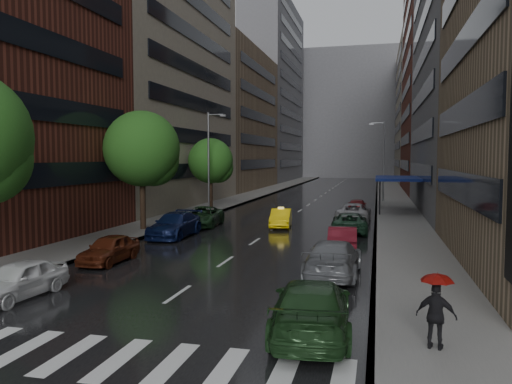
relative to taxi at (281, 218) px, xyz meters
The scene contains 17 objects.
ground 22.52m from the taxi, 90.92° to the right, with size 220.00×220.00×0.00m, color gray.
road 27.50m from the taxi, 90.75° to the left, with size 14.00×140.00×0.01m, color black.
sidewalk_left 29.05m from the taxi, 108.80° to the left, with size 4.00×140.00×0.15m, color gray.
sidewalk_right 28.82m from the taxi, 72.56° to the left, with size 4.00×140.00×0.15m, color gray.
crosswalk 24.52m from the taxi, 90.38° to the right, with size 13.15×2.80×0.01m.
buildings_left 42.27m from the taxi, 112.95° to the left, with size 8.00×108.00×38.00m.
buildings_right 39.87m from the taxi, 66.83° to the left, with size 8.05×109.10×36.00m.
building_far 96.72m from the taxi, 90.22° to the left, with size 40.00×14.00×32.00m, color slate.
tree_mid 11.05m from the taxi, 155.58° to the right, with size 5.21×5.21×8.31m.
tree_far 14.31m from the taxi, 130.82° to the left, with size 4.37×4.37×6.96m.
taxi is the anchor object (origin of this frame).
parked_cars_left 9.88m from the taxi, 125.66° to the right, with size 2.80×24.24×1.56m.
parked_cars_right 8.16m from the taxi, 51.86° to the right, with size 2.68×36.92×1.58m.
ped_red_umbrella 23.76m from the taxi, 69.38° to the right, with size 1.09×0.82×2.01m.
street_lamp_left 11.80m from the taxi, 137.16° to the left, with size 1.74×0.22×9.00m.
street_lamp_right 24.04m from the taxi, 71.88° to the left, with size 1.74×0.22×9.00m.
awning 15.38m from the taxi, 55.39° to the left, with size 4.00×8.00×3.12m.
Camera 1 is at (7.19, -13.10, 5.12)m, focal length 35.00 mm.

